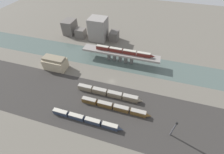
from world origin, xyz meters
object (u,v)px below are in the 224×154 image
object	(u,v)px
train_yard_near	(86,119)
train_yard_far	(109,93)
train_on_bridge	(124,51)
signal_tower	(173,129)
train_yard_mid	(115,107)
warehouse_building	(55,63)

from	to	relation	value
train_yard_near	train_yard_far	size ratio (longest dim) A/B	0.97
train_on_bridge	train_yard_near	xyz separation A→B (m)	(-8.24, -62.60, -9.00)
train_on_bridge	signal_tower	size ratio (longest dim) A/B	3.68
train_yard_near	train_yard_far	world-z (taller)	train_yard_far
signal_tower	train_yard_far	bearing A→B (deg)	157.38
train_yard_near	train_yard_mid	world-z (taller)	train_yard_mid
signal_tower	warehouse_building	bearing A→B (deg)	160.50
train_on_bridge	train_yard_far	world-z (taller)	train_on_bridge
train_on_bridge	warehouse_building	xyz separation A→B (m)	(-51.95, -24.22, -5.68)
warehouse_building	signal_tower	xyz separation A→B (m)	(92.59, -32.78, 1.73)
train_yard_near	train_yard_far	xyz separation A→B (m)	(6.98, 23.06, 0.25)
train_yard_near	signal_tower	bearing A→B (deg)	6.54
train_yard_far	train_yard_mid	bearing A→B (deg)	-53.95
train_yard_mid	warehouse_building	size ratio (longest dim) A/B	2.53
train_on_bridge	train_yard_far	size ratio (longest dim) A/B	1.07
train_yard_near	signal_tower	world-z (taller)	signal_tower
train_on_bridge	train_yard_far	xyz separation A→B (m)	(-1.26, -39.54, -8.74)
train_yard_near	train_yard_mid	size ratio (longest dim) A/B	0.98
warehouse_building	signal_tower	size ratio (longest dim) A/B	1.34
train_yard_far	warehouse_building	xyz separation A→B (m)	(-50.69, 15.32, 3.06)
train_yard_mid	train_yard_far	size ratio (longest dim) A/B	0.98
train_on_bridge	train_yard_far	bearing A→B (deg)	-91.82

